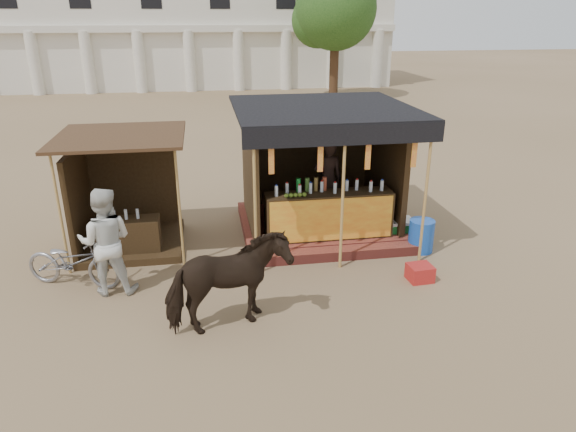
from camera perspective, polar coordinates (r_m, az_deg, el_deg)
The scene contains 11 objects.
ground at distance 8.42m, azimuth 1.82°, elevation -10.98°, with size 120.00×120.00×0.00m, color #846B4C.
main_stall at distance 11.16m, azimuth 3.66°, elevation 3.25°, with size 3.60×3.61×2.78m.
secondary_stall at distance 10.97m, azimuth -18.02°, elevation 0.89°, with size 2.40×2.40×2.38m.
cow at distance 7.77m, azimuth -6.68°, elevation -7.46°, with size 0.84×1.84×1.55m, color black.
motorbike at distance 9.81m, azimuth -22.78°, elevation -4.72°, with size 0.62×1.77×0.93m, color gray.
bystander at distance 9.19m, azimuth -19.61°, elevation -2.70°, with size 0.92×0.72×1.89m, color silver.
blue_barrel at distance 10.75m, azimuth 14.56°, elevation -2.13°, with size 0.51×0.51×0.67m, color #174AB1.
red_crate at distance 9.66m, azimuth 14.45°, elevation -6.13°, with size 0.43×0.38×0.30m, color #AB1F1C.
cooler at distance 11.20m, azimuth 12.12°, elevation -1.49°, with size 0.65×0.46×0.46m.
background_building at distance 36.91m, azimuth -11.03°, elevation 20.33°, with size 26.00×7.45×8.18m.
tree at distance 29.98m, azimuth 4.87°, elevation 21.68°, with size 4.50×4.40×7.00m.
Camera 1 is at (-1.42, -6.96, 4.52)m, focal length 32.00 mm.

